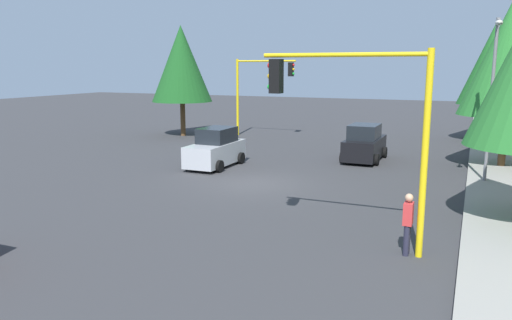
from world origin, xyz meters
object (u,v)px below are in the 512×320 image
traffic_signal_far_right (260,82)px  street_lamp_curbside (493,83)px  tree_roadside_far (493,64)px  car_silver (216,149)px  traffic_signal_near_left (356,109)px  tree_opposite_side (181,64)px  tree_roadside_mid (511,56)px  pedestrian_crossing (408,222)px  car_black (364,144)px

traffic_signal_far_right → street_lamp_curbside: size_ratio=0.79×
tree_roadside_far → car_silver: bearing=-40.0°
traffic_signal_near_left → tree_opposite_side: (-18.00, -16.67, 1.32)m
tree_opposite_side → car_silver: size_ratio=2.03×
traffic_signal_near_left → tree_roadside_far: tree_roadside_far is taller
tree_roadside_mid → pedestrian_crossing: tree_roadside_mid is taller
street_lamp_curbside → pedestrian_crossing: bearing=-11.9°
traffic_signal_near_left → street_lamp_curbside: size_ratio=0.78×
car_silver → car_black: bearing=125.4°
traffic_signal_far_right → tree_opposite_side: (2.00, -5.32, 1.27)m
tree_opposite_side → pedestrian_crossing: size_ratio=4.67×
tree_roadside_mid → pedestrian_crossing: bearing=-11.4°
street_lamp_curbside → car_silver: size_ratio=1.79×
tree_opposite_side → pedestrian_crossing: tree_opposite_side is taller
traffic_signal_near_left → tree_roadside_mid: bearing=162.8°
pedestrian_crossing → tree_opposite_side: bearing=-134.7°
traffic_signal_far_right → tree_roadside_far: bearing=104.8°
street_lamp_curbside → tree_opposite_side: 21.89m
tree_opposite_side → tree_roadside_far: size_ratio=1.00×
traffic_signal_near_left → car_silver: size_ratio=1.40×
pedestrian_crossing → tree_roadside_mid: bearing=168.6°
traffic_signal_near_left → pedestrian_crossing: bearing=90.9°
tree_roadside_far → pedestrian_crossing: tree_roadside_far is taller
tree_roadside_far → car_silver: size_ratio=2.03×
street_lamp_curbside → tree_opposite_side: tree_opposite_side is taller
traffic_signal_far_right → car_silver: size_ratio=1.42×
tree_opposite_side → pedestrian_crossing: (17.98, 18.17, -4.30)m
tree_opposite_side → tree_roadside_far: (-6.00, 20.50, -0.01)m
tree_roadside_mid → pedestrian_crossing: size_ratio=4.95×
traffic_signal_far_right → car_silver: (11.27, 2.36, -3.04)m
tree_roadside_mid → car_black: bearing=-85.1°
traffic_signal_near_left → pedestrian_crossing: 3.34m
traffic_signal_far_right → car_black: (6.58, 8.94, -3.04)m
car_black → pedestrian_crossing: size_ratio=2.34×
tree_roadside_mid → tree_roadside_far: size_ratio=1.06×
traffic_signal_far_right → car_black: size_ratio=1.40×
tree_roadside_far → traffic_signal_near_left: bearing=-9.1°
tree_roadside_far → pedestrian_crossing: bearing=-5.5°
tree_roadside_far → car_black: bearing=-30.5°
street_lamp_curbside → tree_roadside_far: 14.42m
tree_roadside_far → pedestrian_crossing: 24.47m
tree_opposite_side → car_black: 15.59m
street_lamp_curbside → tree_roadside_mid: tree_roadside_mid is taller
tree_opposite_side → car_black: (4.58, 14.27, -4.31)m
traffic_signal_far_right → tree_roadside_far: 15.75m
street_lamp_curbside → tree_opposite_side: size_ratio=0.88×
pedestrian_crossing → traffic_signal_near_left: bearing=-89.1°
street_lamp_curbside → tree_roadside_mid: (-4.39, 0.80, 1.18)m
tree_opposite_side → tree_roadside_far: bearing=106.3°
traffic_signal_near_left → tree_opposite_side: bearing=-137.2°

